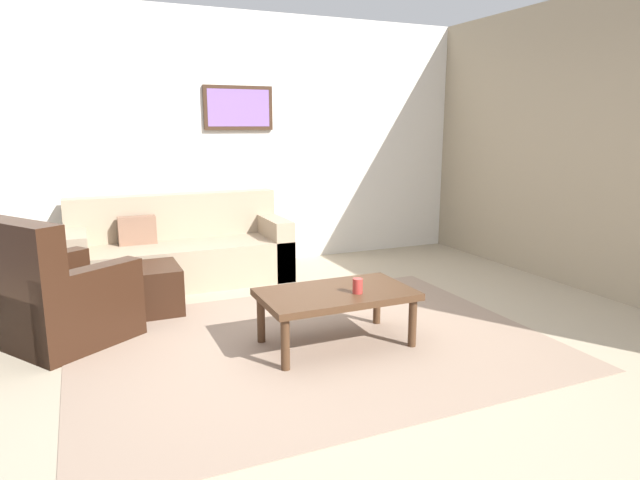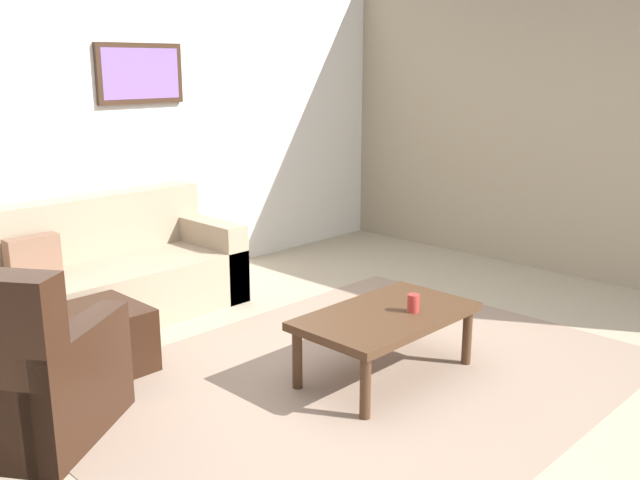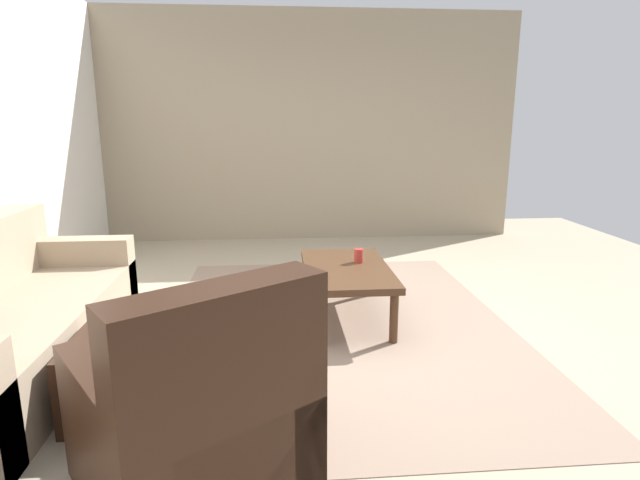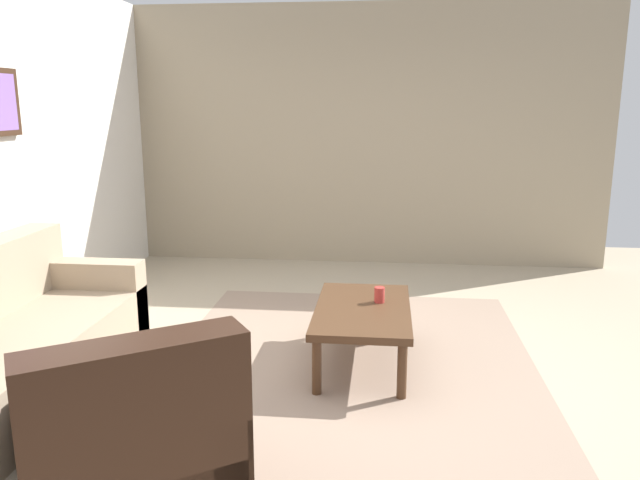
# 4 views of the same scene
# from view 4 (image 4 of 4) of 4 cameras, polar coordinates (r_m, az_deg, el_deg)

# --- Properties ---
(ground_plane) EXTENTS (8.00, 8.00, 0.00)m
(ground_plane) POSITION_cam_4_polar(r_m,az_deg,el_deg) (4.23, 2.63, -12.09)
(ground_plane) COLOR tan
(stone_feature_panel) EXTENTS (0.12, 5.20, 2.80)m
(stone_feature_panel) POSITION_cam_4_polar(r_m,az_deg,el_deg) (6.85, 4.34, 9.49)
(stone_feature_panel) COLOR gray
(stone_feature_panel) RESTS_ON ground_plane
(area_rug) EXTENTS (3.39, 2.54, 0.01)m
(area_rug) POSITION_cam_4_polar(r_m,az_deg,el_deg) (4.23, 2.63, -12.04)
(area_rug) COLOR gray
(area_rug) RESTS_ON ground_plane
(armchair_leather) EXTENTS (1.11, 1.11, 0.95)m
(armchair_leather) POSITION_cam_4_polar(r_m,az_deg,el_deg) (2.75, -17.01, -19.99)
(armchair_leather) COLOR black
(armchair_leather) RESTS_ON ground_plane
(ottoman) EXTENTS (0.56, 0.56, 0.40)m
(ottoman) POSITION_cam_4_polar(r_m,az_deg,el_deg) (3.52, -19.62, -14.57)
(ottoman) COLOR black
(ottoman) RESTS_ON ground_plane
(coffee_table) EXTENTS (1.10, 0.64, 0.41)m
(coffee_table) POSITION_cam_4_polar(r_m,az_deg,el_deg) (4.23, 3.97, -6.87)
(coffee_table) COLOR #472D1C
(coffee_table) RESTS_ON ground_plane
(cup) EXTENTS (0.07, 0.07, 0.11)m
(cup) POSITION_cam_4_polar(r_m,az_deg,el_deg) (4.30, 5.52, -5.07)
(cup) COLOR #B2332D
(cup) RESTS_ON coffee_table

